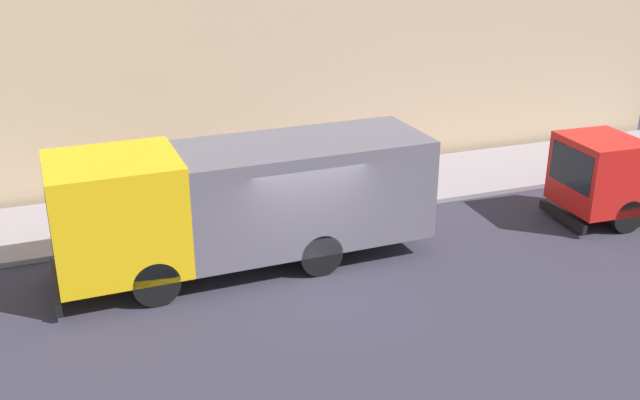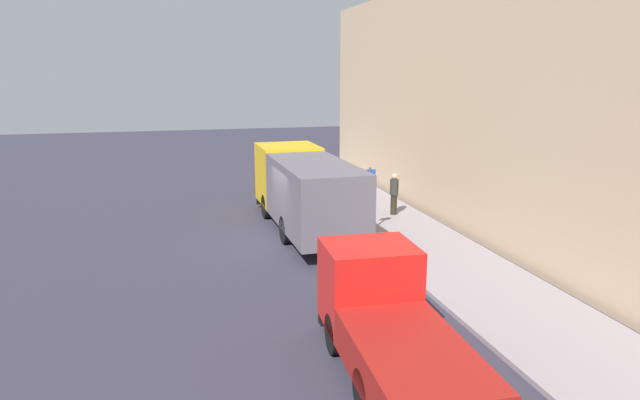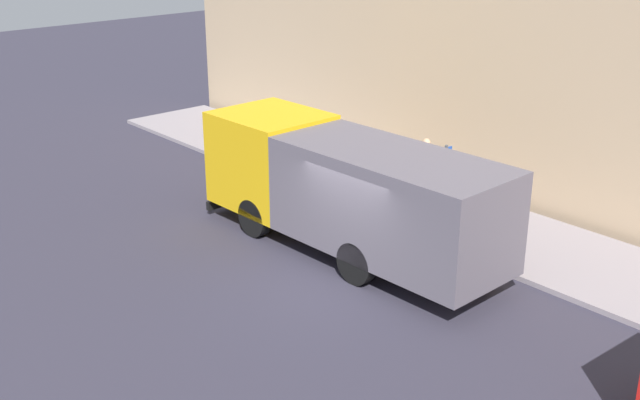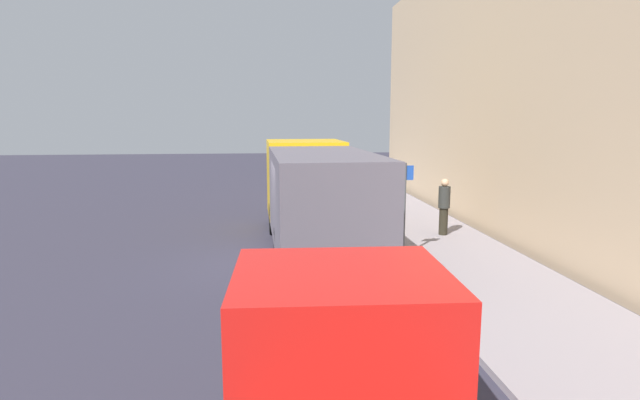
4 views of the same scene
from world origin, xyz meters
name	(u,v)px [view 4 (image 4 of 4)]	position (x,y,z in m)	size (l,w,h in m)	color
ground	(270,264)	(0.00, 0.00, 0.00)	(80.00, 80.00, 0.00)	#312E3C
sidewalk	(454,256)	(4.73, 0.00, 0.06)	(3.46, 30.00, 0.12)	gray
building_facade	(549,74)	(6.96, 0.00, 4.65)	(0.50, 30.00, 9.30)	tan
large_utility_truck	(315,192)	(1.25, 1.15, 1.61)	(2.54, 8.36, 2.87)	#EAB012
pedestrian_walking	(444,205)	(5.20, 2.14, 1.02)	(0.47, 0.47, 1.69)	black
traffic_cone_orange	(377,210)	(3.79, 4.91, 0.40)	(0.39, 0.39, 0.56)	orange
street_sign_post	(404,201)	(3.36, -0.03, 1.53)	(0.44, 0.08, 2.36)	#4C5156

